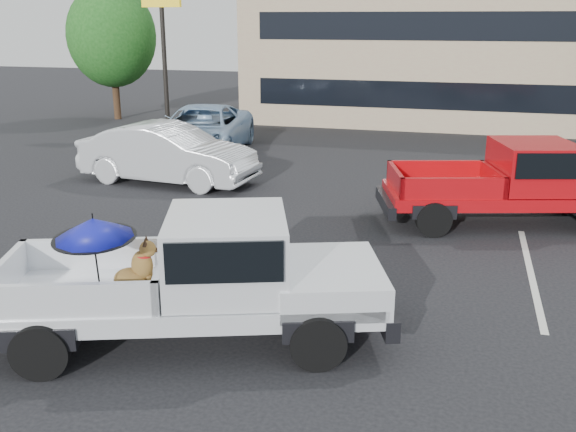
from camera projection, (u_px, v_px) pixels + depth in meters
name	position (u px, v px, depth m)	size (l,w,h in m)	color
ground	(351.00, 299.00, 10.72)	(90.00, 90.00, 0.00)	black
stripe_left	(225.00, 244.00, 13.32)	(0.12, 5.00, 0.01)	silver
stripe_right	(531.00, 273.00, 11.80)	(0.12, 5.00, 0.01)	silver
motel_building	(479.00, 48.00, 28.61)	(20.40, 8.40, 6.30)	tan
motel_sign	(162.00, 14.00, 24.78)	(1.60, 0.22, 6.00)	black
tree_left	(112.00, 36.00, 28.83)	(3.96, 3.96, 6.02)	#332114
tree_back	(569.00, 20.00, 30.02)	(4.68, 4.68, 7.11)	#332114
silver_pickup	(211.00, 272.00, 9.09)	(6.02, 3.70, 2.06)	black
red_pickup	(525.00, 180.00, 14.40)	(5.99, 3.42, 1.87)	black
silver_sedan	(168.00, 154.00, 18.08)	(1.76, 5.06, 1.67)	silver
blue_suv	(201.00, 131.00, 21.85)	(2.73, 5.92, 1.64)	#85A6C7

